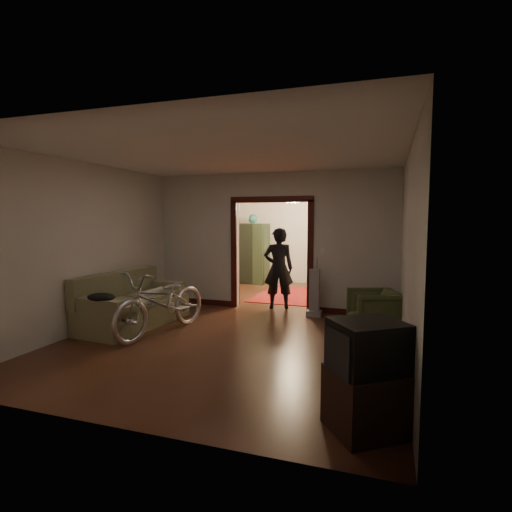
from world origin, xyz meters
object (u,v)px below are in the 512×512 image
at_px(bicycle, 162,302).
at_px(desk, 341,276).
at_px(locker, 253,254).
at_px(person, 279,268).
at_px(armchair, 374,311).
at_px(sofa, 135,299).

relative_size(bicycle, desk, 2.18).
bearing_deg(locker, person, -52.71).
bearing_deg(armchair, person, -140.22).
bearing_deg(locker, desk, 5.53).
height_order(bicycle, person, person).
bearing_deg(locker, sofa, -86.56).
bearing_deg(desk, person, -93.60).
xyz_separation_m(armchair, locker, (-3.49, 4.08, 0.51)).
xyz_separation_m(sofa, locker, (0.51, 4.98, 0.40)).
distance_m(sofa, person, 2.95).
bearing_deg(desk, armchair, -59.83).
xyz_separation_m(sofa, person, (2.04, 2.09, 0.37)).
distance_m(sofa, bicycle, 0.79).
bearing_deg(desk, sofa, -105.96).
relative_size(armchair, locker, 0.45).
height_order(person, locker, locker).
bearing_deg(locker, armchair, -40.18).
bearing_deg(person, armchair, 129.60).
bearing_deg(desk, locker, -167.55).
bearing_deg(sofa, armchair, 17.85).
relative_size(armchair, person, 0.46).
bearing_deg(armchair, sofa, -96.20).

